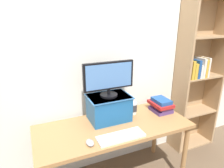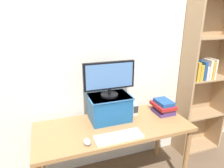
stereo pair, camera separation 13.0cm
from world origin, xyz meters
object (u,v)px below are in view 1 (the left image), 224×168
Objects in this scene: riser_box at (109,107)px; book_stack at (161,105)px; bookshelf_unit at (197,75)px; computer_mouse at (90,143)px; keyboard at (121,136)px; desk_speaker at (133,108)px; computer_monitor at (109,78)px; desk at (114,132)px.

riser_box reaches higher than book_stack.
riser_box is at bearing -174.58° from bookshelf_unit.
keyboard is at bearing -2.83° from computer_mouse.
bookshelf_unit is 1.71m from computer_mouse.
bookshelf_unit is 14.89× the size of desk_speaker.
computer_monitor is at bearing 84.60° from keyboard.
bookshelf_unit reaches higher than keyboard.
computer_monitor is at bearing -174.52° from bookshelf_unit.
computer_monitor is 0.73m from book_stack.
bookshelf_unit reaches higher than desk.
book_stack is (0.65, 0.30, 0.06)m from keyboard.
riser_box is (-1.31, -0.12, -0.16)m from bookshelf_unit.
riser_box is 0.83× the size of computer_monitor.
desk is at bearing 82.73° from keyboard.
bookshelf_unit is 1.04m from desk_speaker.
desk_speaker is at bearing 26.53° from desk.
desk is 3.56× the size of riser_box.
keyboard is 0.50m from desk_speaker.
bookshelf_unit reaches higher than computer_mouse.
bookshelf_unit is 7.63× the size of book_stack.
desk is at bearing -92.28° from riser_box.
desk is 5.82× the size of book_stack.
desk is 0.39m from computer_mouse.
desk_speaker is at bearing -173.81° from bookshelf_unit.
bookshelf_unit is 3.87× the size of computer_monitor.
keyboard is (-0.03, -0.36, -0.45)m from computer_monitor.
computer_monitor is 5.01× the size of computer_mouse.
riser_box is 0.48m from computer_mouse.
keyboard is 3.21× the size of desk_speaker.
riser_box is at bearing 47.16° from computer_mouse.
keyboard is 0.72m from book_stack.
computer_monitor is (-1.31, -0.13, 0.16)m from bookshelf_unit.
desk_speaker is at bearing 2.75° from riser_box.
riser_box is 4.15× the size of computer_mouse.
bookshelf_unit is at bearing 6.19° from desk_speaker.
desk_speaker reaches higher than computer_mouse.
desk is 1.39m from bookshelf_unit.
book_stack reaches higher than computer_mouse.
bookshelf_unit is at bearing 5.48° from computer_monitor.
riser_box is at bearing 90.00° from computer_monitor.
computer_monitor is at bearing 47.04° from computer_mouse.
desk_speaker is at bearing 166.77° from book_stack.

